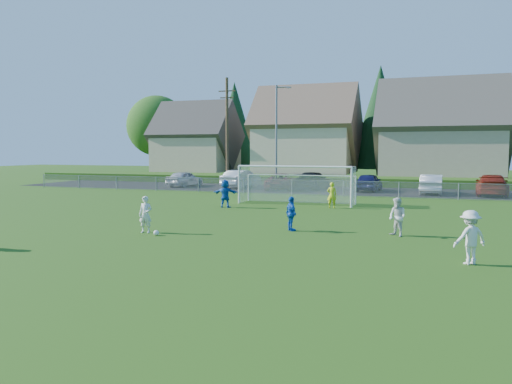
{
  "coord_description": "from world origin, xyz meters",
  "views": [
    {
      "loc": [
        8.2,
        -15.23,
        3.49
      ],
      "look_at": [
        0.0,
        8.0,
        1.4
      ],
      "focal_mm": 35.0,
      "sensor_mm": 36.0,
      "label": 1
    }
  ],
  "objects_px": {
    "car_g": "(492,185)",
    "car_d": "(313,181)",
    "soccer_ball": "(156,233)",
    "car_a": "(185,179)",
    "player_blue_a": "(291,214)",
    "soccer_goal": "(297,179)",
    "player_white_b": "(397,217)",
    "car_c": "(282,182)",
    "car_f": "(431,184)",
    "car_b": "(241,179)",
    "player_white_a": "(146,214)",
    "player_blue_b": "(225,194)",
    "player_white_c": "(470,237)",
    "car_e": "(369,182)",
    "goalkeeper": "(332,195)"
  },
  "relations": [
    {
      "from": "car_g",
      "to": "car_d",
      "type": "bearing_deg",
      "value": -0.63
    },
    {
      "from": "soccer_ball",
      "to": "car_g",
      "type": "xyz_separation_m",
      "value": [
        14.91,
        24.22,
        0.7
      ]
    },
    {
      "from": "car_a",
      "to": "car_g",
      "type": "xyz_separation_m",
      "value": [
        26.56,
        -0.6,
        0.06
      ]
    },
    {
      "from": "player_blue_a",
      "to": "soccer_goal",
      "type": "bearing_deg",
      "value": -26.39
    },
    {
      "from": "player_white_b",
      "to": "player_blue_a",
      "type": "xyz_separation_m",
      "value": [
        -4.4,
        -0.14,
        -0.04
      ]
    },
    {
      "from": "car_c",
      "to": "car_f",
      "type": "distance_m",
      "value": 12.36
    },
    {
      "from": "car_b",
      "to": "car_d",
      "type": "relative_size",
      "value": 0.93
    },
    {
      "from": "player_white_a",
      "to": "soccer_goal",
      "type": "xyz_separation_m",
      "value": [
        3.11,
        13.22,
        0.85
      ]
    },
    {
      "from": "player_blue_b",
      "to": "soccer_ball",
      "type": "bearing_deg",
      "value": 90.0
    },
    {
      "from": "player_blue_a",
      "to": "car_b",
      "type": "height_order",
      "value": "car_b"
    },
    {
      "from": "player_white_b",
      "to": "car_b",
      "type": "xyz_separation_m",
      "value": [
        -15.36,
        22.23,
        0.03
      ]
    },
    {
      "from": "car_c",
      "to": "car_d",
      "type": "height_order",
      "value": "car_d"
    },
    {
      "from": "player_white_a",
      "to": "car_b",
      "type": "distance_m",
      "value": 25.43
    },
    {
      "from": "player_white_c",
      "to": "soccer_goal",
      "type": "xyz_separation_m",
      "value": [
        -9.36,
        14.96,
        0.8
      ]
    },
    {
      "from": "player_blue_a",
      "to": "car_b",
      "type": "xyz_separation_m",
      "value": [
        -10.96,
        22.36,
        0.07
      ]
    },
    {
      "from": "player_white_a",
      "to": "car_c",
      "type": "xyz_separation_m",
      "value": [
        -1.06,
        23.75,
        -0.06
      ]
    },
    {
      "from": "soccer_ball",
      "to": "car_e",
      "type": "bearing_deg",
      "value": 77.55
    },
    {
      "from": "player_white_b",
      "to": "car_f",
      "type": "distance_m",
      "value": 21.15
    },
    {
      "from": "player_blue_a",
      "to": "car_a",
      "type": "relative_size",
      "value": 0.34
    },
    {
      "from": "soccer_ball",
      "to": "car_d",
      "type": "height_order",
      "value": "car_d"
    },
    {
      "from": "player_blue_a",
      "to": "soccer_goal",
      "type": "height_order",
      "value": "soccer_goal"
    },
    {
      "from": "player_white_b",
      "to": "car_a",
      "type": "height_order",
      "value": "player_white_b"
    },
    {
      "from": "soccer_ball",
      "to": "soccer_goal",
      "type": "bearing_deg",
      "value": 80.26
    },
    {
      "from": "car_f",
      "to": "car_d",
      "type": "bearing_deg",
      "value": -5.45
    },
    {
      "from": "car_a",
      "to": "car_d",
      "type": "bearing_deg",
      "value": -170.11
    },
    {
      "from": "soccer_ball",
      "to": "player_blue_b",
      "type": "height_order",
      "value": "player_blue_b"
    },
    {
      "from": "player_white_a",
      "to": "car_a",
      "type": "relative_size",
      "value": 0.36
    },
    {
      "from": "car_g",
      "to": "soccer_goal",
      "type": "relative_size",
      "value": 0.75
    },
    {
      "from": "car_d",
      "to": "player_white_b",
      "type": "bearing_deg",
      "value": 114.24
    },
    {
      "from": "player_white_a",
      "to": "car_d",
      "type": "xyz_separation_m",
      "value": [
        1.45,
        24.94,
        -0.01
      ]
    },
    {
      "from": "player_blue_b",
      "to": "goalkeeper",
      "type": "distance_m",
      "value": 6.42
    },
    {
      "from": "soccer_ball",
      "to": "car_c",
      "type": "relative_size",
      "value": 0.04
    },
    {
      "from": "car_e",
      "to": "car_a",
      "type": "bearing_deg",
      "value": 4.51
    },
    {
      "from": "car_c",
      "to": "car_f",
      "type": "xyz_separation_m",
      "value": [
        12.36,
        0.0,
        0.06
      ]
    },
    {
      "from": "soccer_ball",
      "to": "car_f",
      "type": "xyz_separation_m",
      "value": [
        10.54,
        24.2,
        0.66
      ]
    },
    {
      "from": "player_blue_a",
      "to": "car_b",
      "type": "distance_m",
      "value": 24.9
    },
    {
      "from": "player_blue_a",
      "to": "player_blue_b",
      "type": "distance_m",
      "value": 9.42
    },
    {
      "from": "goalkeeper",
      "to": "soccer_goal",
      "type": "height_order",
      "value": "soccer_goal"
    },
    {
      "from": "player_white_b",
      "to": "player_blue_a",
      "type": "relative_size",
      "value": 1.05
    },
    {
      "from": "player_blue_b",
      "to": "car_g",
      "type": "bearing_deg",
      "value": -145.71
    },
    {
      "from": "player_blue_a",
      "to": "car_d",
      "type": "bearing_deg",
      "value": -29.15
    },
    {
      "from": "player_white_c",
      "to": "car_d",
      "type": "relative_size",
      "value": 0.31
    },
    {
      "from": "player_white_a",
      "to": "car_e",
      "type": "relative_size",
      "value": 0.35
    },
    {
      "from": "player_white_b",
      "to": "soccer_goal",
      "type": "xyz_separation_m",
      "value": [
        -6.94,
        10.57,
        0.84
      ]
    },
    {
      "from": "goalkeeper",
      "to": "car_f",
      "type": "xyz_separation_m",
      "value": [
        5.6,
        12.28,
        -0.01
      ]
    },
    {
      "from": "soccer_ball",
      "to": "goalkeeper",
      "type": "relative_size",
      "value": 0.14
    },
    {
      "from": "player_white_b",
      "to": "car_e",
      "type": "height_order",
      "value": "player_white_b"
    },
    {
      "from": "player_white_c",
      "to": "car_g",
      "type": "xyz_separation_m",
      "value": [
        3.2,
        25.52,
        -0.02
      ]
    },
    {
      "from": "car_f",
      "to": "car_e",
      "type": "bearing_deg",
      "value": -9.75
    },
    {
      "from": "goalkeeper",
      "to": "soccer_goal",
      "type": "xyz_separation_m",
      "value": [
        -2.6,
        1.74,
        0.84
      ]
    }
  ]
}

